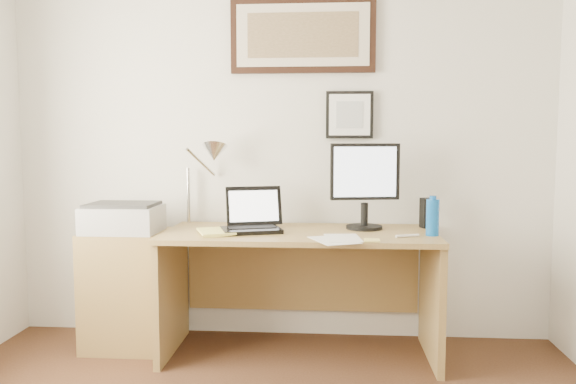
# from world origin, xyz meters

# --- Properties ---
(wall_back) EXTENTS (3.50, 0.02, 2.50)m
(wall_back) POSITION_xyz_m (0.00, 2.00, 1.25)
(wall_back) COLOR silver
(wall_back) RESTS_ON ground
(side_cabinet) EXTENTS (0.50, 0.40, 0.73)m
(side_cabinet) POSITION_xyz_m (-0.92, 1.68, 0.36)
(side_cabinet) COLOR olive
(side_cabinet) RESTS_ON floor
(water_bottle) EXTENTS (0.07, 0.07, 0.21)m
(water_bottle) POSITION_xyz_m (0.91, 1.55, 0.85)
(water_bottle) COLOR #0D57B3
(water_bottle) RESTS_ON desk
(bottle_cap) EXTENTS (0.04, 0.04, 0.02)m
(bottle_cap) POSITION_xyz_m (0.91, 1.55, 0.97)
(bottle_cap) COLOR #0D57B3
(bottle_cap) RESTS_ON water_bottle
(speaker) EXTENTS (0.10, 0.09, 0.18)m
(speaker) POSITION_xyz_m (0.93, 1.84, 0.84)
(speaker) COLOR black
(speaker) RESTS_ON desk
(paper_sheet_a) EXTENTS (0.30, 0.34, 0.00)m
(paper_sheet_a) POSITION_xyz_m (0.35, 1.35, 0.75)
(paper_sheet_a) COLOR white
(paper_sheet_a) RESTS_ON desk
(paper_sheet_b) EXTENTS (0.22, 0.29, 0.00)m
(paper_sheet_b) POSITION_xyz_m (0.40, 1.41, 0.75)
(paper_sheet_b) COLOR white
(paper_sheet_b) RESTS_ON desk
(sticky_pad) EXTENTS (0.08, 0.08, 0.01)m
(sticky_pad) POSITION_xyz_m (0.55, 1.33, 0.76)
(sticky_pad) COLOR #EEDE70
(sticky_pad) RESTS_ON desk
(marker_pen) EXTENTS (0.14, 0.06, 0.02)m
(marker_pen) POSITION_xyz_m (0.76, 1.48, 0.76)
(marker_pen) COLOR white
(marker_pen) RESTS_ON desk
(book) EXTENTS (0.27, 0.31, 0.02)m
(book) POSITION_xyz_m (-0.42, 1.48, 0.76)
(book) COLOR #EDE76F
(book) RESTS_ON desk
(desk) EXTENTS (1.60, 0.70, 0.75)m
(desk) POSITION_xyz_m (0.15, 1.72, 0.51)
(desk) COLOR olive
(desk) RESTS_ON floor
(laptop) EXTENTS (0.40, 0.39, 0.26)m
(laptop) POSITION_xyz_m (-0.13, 1.64, 0.81)
(laptop) COLOR black
(laptop) RESTS_ON desk
(lcd_monitor) EXTENTS (0.42, 0.22, 0.52)m
(lcd_monitor) POSITION_xyz_m (0.54, 1.75, 1.04)
(lcd_monitor) COLOR black
(lcd_monitor) RESTS_ON desk
(printer) EXTENTS (0.44, 0.34, 0.18)m
(printer) POSITION_xyz_m (-0.93, 1.65, 0.82)
(printer) COLOR #ACACAF
(printer) RESTS_ON side_cabinet
(desk_lamp) EXTENTS (0.29, 0.27, 0.53)m
(desk_lamp) POSITION_xyz_m (-0.41, 1.81, 1.19)
(desk_lamp) COLOR silver
(desk_lamp) RESTS_ON desk
(picture_large) EXTENTS (0.92, 0.04, 0.47)m
(picture_large) POSITION_xyz_m (0.15, 1.97, 1.95)
(picture_large) COLOR black
(picture_large) RESTS_ON wall_back
(picture_small) EXTENTS (0.30, 0.03, 0.30)m
(picture_small) POSITION_xyz_m (0.45, 1.97, 1.45)
(picture_small) COLOR black
(picture_small) RESTS_ON wall_back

